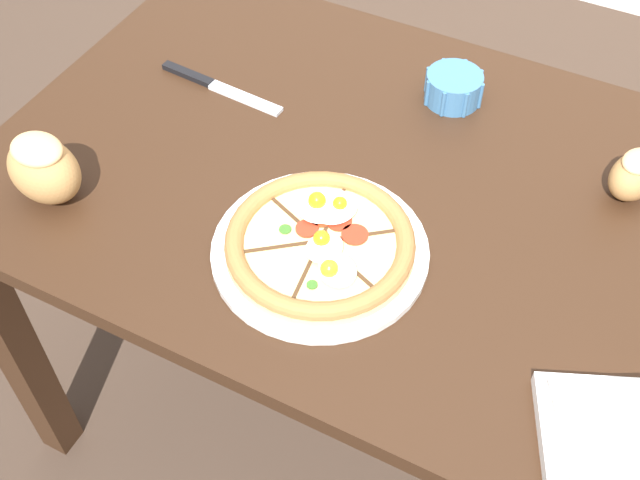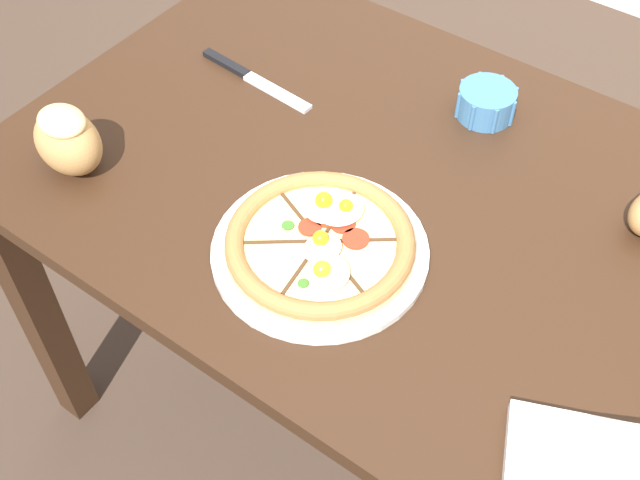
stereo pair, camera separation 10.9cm
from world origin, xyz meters
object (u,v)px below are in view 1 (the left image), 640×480
at_px(bread_piece_mid, 43,168).
at_px(knife_main, 219,87).
at_px(ramekin_bowl, 454,87).
at_px(napkin_folded, 620,436).
at_px(pizza, 320,244).
at_px(bread_piece_near, 635,174).
at_px(dining_table, 398,237).

height_order(bread_piece_mid, knife_main, bread_piece_mid).
distance_m(bread_piece_mid, knife_main, 0.34).
distance_m(ramekin_bowl, napkin_folded, 0.63).
bearing_deg(pizza, napkin_folded, -12.42).
distance_m(bread_piece_near, knife_main, 0.67).
bearing_deg(bread_piece_mid, ramekin_bowl, 46.69).
bearing_deg(ramekin_bowl, bread_piece_near, -15.15).
xyz_separation_m(pizza, knife_main, (-0.31, 0.24, -0.02)).
relative_size(dining_table, knife_main, 5.32).
bearing_deg(bread_piece_mid, dining_table, 28.03).
bearing_deg(pizza, bread_piece_near, 41.41).
bearing_deg(ramekin_bowl, knife_main, -156.73).
bearing_deg(napkin_folded, bread_piece_near, 101.65).
relative_size(dining_table, bread_piece_near, 12.33).
bearing_deg(knife_main, ramekin_bowl, 27.47).
distance_m(ramekin_bowl, bread_piece_mid, 0.65).
xyz_separation_m(dining_table, knife_main, (-0.37, 0.08, 0.11)).
bearing_deg(dining_table, napkin_folded, -34.26).
bearing_deg(dining_table, bread_piece_mid, -151.97).
distance_m(dining_table, pizza, 0.21).
bearing_deg(pizza, ramekin_bowl, 83.85).
distance_m(napkin_folded, bread_piece_near, 0.42).
height_order(bread_piece_near, bread_piece_mid, bread_piece_mid).
height_order(pizza, napkin_folded, pizza).
bearing_deg(ramekin_bowl, dining_table, -87.12).
height_order(ramekin_bowl, napkin_folded, ramekin_bowl).
distance_m(dining_table, knife_main, 0.39).
height_order(bread_piece_near, knife_main, bread_piece_near).
xyz_separation_m(napkin_folded, knife_main, (-0.75, 0.34, -0.01)).
relative_size(ramekin_bowl, bread_piece_mid, 0.78).
relative_size(pizza, knife_main, 1.27).
relative_size(dining_table, pizza, 4.19).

